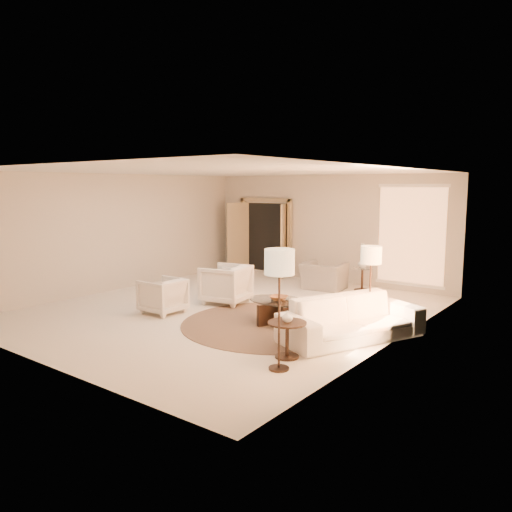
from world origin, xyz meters
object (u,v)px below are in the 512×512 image
Objects in this scene: end_table at (287,333)px; side_vase at (363,263)px; floor_lamp_far at (279,268)px; end_vase at (287,317)px; bowl at (279,298)px; side_table at (362,277)px; armchair_right at (163,294)px; accent_chair at (324,271)px; sofa at (352,318)px; armchair_left at (226,282)px; floor_lamp_near at (371,259)px; coffee_table at (279,309)px.

end_table is 2.52× the size of side_vase.
floor_lamp_far is 10.15× the size of end_vase.
end_vase is at bearing -51.69° from bowl.
side_vase reaches higher than side_table.
armchair_right is 3.92m from floor_lamp_far.
accent_chair is at bearing 159.60° from armchair_right.
armchair_right is 2.37× the size of bowl.
armchair_right reaches higher than end_vase.
armchair_right is at bearing 168.65° from end_table.
end_vase is at bearing 106.97° from accent_chair.
end_table is at bearing -51.69° from bowl.
side_vase reaches higher than armchair_right.
sofa is at bearing 75.43° from end_table.
side_vase is (-1.55, 3.70, 0.32)m from sofa.
end_vase is (-0.36, -1.38, 0.26)m from sofa.
floor_lamp_near reaches higher than armchair_left.
sofa is 1.50m from bowl.
side_vase reaches higher than sofa.
bowl is at bearing 90.00° from coffee_table.
side_vase is (1.78, 2.99, 0.21)m from armchair_left.
end_table reaches higher than bowl.
armchair_left is at bearing -120.73° from side_vase.
coffee_table is at bearing -90.00° from bowl.
bowl is at bearing 106.98° from armchair_right.
side_vase is at bearing 103.22° from end_table.
bowl is (-1.31, 1.90, -0.94)m from floor_lamp_far.
floor_lamp_near is (3.32, -0.02, 0.80)m from armchair_left.
armchair_left is 3.48m from side_vase.
end_table is 1.76× the size of bowl.
floor_lamp_near is at bearing 125.95° from accent_chair.
coffee_table is at bearing 128.31° from end_vase.
end_table is 3.46× the size of end_vase.
armchair_right is 0.77× the size of accent_chair.
floor_lamp_far is at bearing 71.04° from armchair_right.
side_vase is at bearing 46.77° from sofa.
floor_lamp_near is at bearing 85.97° from floor_lamp_far.
coffee_table is at bearing 106.98° from armchair_right.
armchair_left is 5.56× the size of end_vase.
armchair_right is 3.48m from end_table.
end_table is 1.01× the size of side_table.
end_table reaches higher than coffee_table.
side_table is at bearing 46.77° from sofa.
accent_chair is at bearing 105.33° from coffee_table.
armchair_right is 2.41m from bowl.
floor_lamp_far reaches higher than armchair_left.
floor_lamp_near reaches higher than side_table.
end_table is at bearing 77.55° from armchair_right.
end_vase reaches higher than end_table.
side_vase is at bearing 90.95° from coffee_table.
sofa is 2.14m from floor_lamp_far.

